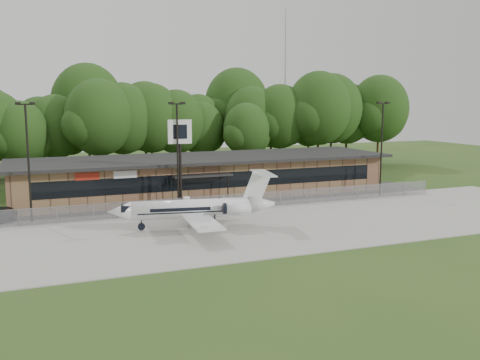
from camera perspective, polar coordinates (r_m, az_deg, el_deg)
name	(u,v)px	position (r m, az deg, el deg)	size (l,w,h in m)	color
ground	(311,250)	(38.04, 7.58, -7.40)	(160.00, 160.00, 0.00)	#2B4F1C
apron	(264,225)	(44.93, 2.54, -4.81)	(64.00, 18.00, 0.08)	#9E9B93
parking_lot	(218,201)	(55.37, -2.40, -2.29)	(50.00, 9.00, 0.06)	#383835
terminal	(204,175)	(59.16, -3.86, 0.50)	(41.00, 11.65, 4.30)	olive
fence	(233,202)	(51.08, -0.71, -2.34)	(46.00, 0.04, 1.52)	gray
treeline	(163,121)	(76.03, -8.17, 6.23)	(72.00, 12.00, 15.00)	#133510
radio_mast	(285,87)	(89.34, 4.83, 9.82)	(0.20, 0.20, 25.00)	gray
light_pole_left	(28,153)	(48.46, -21.69, 2.69)	(1.55, 0.30, 10.23)	black
light_pole_mid	(178,148)	(50.22, -6.68, 3.41)	(1.55, 0.30, 10.23)	black
light_pole_right	(382,141)	(60.48, 14.88, 4.04)	(1.55, 0.30, 10.23)	black
business_jet	(198,209)	(43.45, -4.53, -3.12)	(13.67, 12.27, 4.61)	white
pole_sign	(180,141)	(50.54, -6.43, 4.13)	(2.26, 0.32, 8.60)	black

